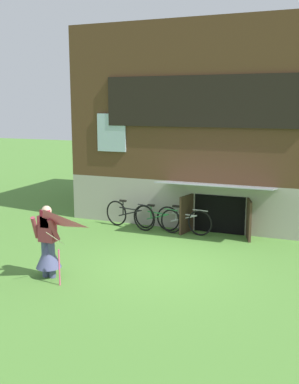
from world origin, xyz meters
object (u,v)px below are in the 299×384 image
person (48,248)px  bicycle_green (157,218)px  kite (45,230)px  bicycle_black (130,215)px  bicycle_silver (184,220)px

person → bicycle_green: bearing=54.7°
kite → bicycle_black: kite is taller
person → bicycle_black: 4.10m
person → bicycle_black: size_ratio=0.88×
kite → bicycle_green: 4.79m
person → kite: (0.33, -0.55, 0.55)m
bicycle_silver → bicycle_black: bicycle_black is taller
person → bicycle_silver: (1.58, 4.15, -0.26)m
person → kite: size_ratio=1.04×
bicycle_silver → kite: bearing=-98.1°
person → bicycle_black: person is taller
bicycle_silver → bicycle_green: size_ratio=1.08×
person → bicycle_green: size_ratio=0.98×
bicycle_green → bicycle_black: (-0.83, -0.05, 0.04)m
bicycle_silver → bicycle_black: (-1.59, -0.06, 0.02)m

